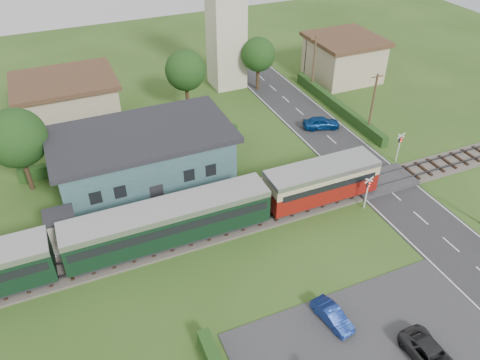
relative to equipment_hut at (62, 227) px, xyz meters
name	(u,v)px	position (x,y,z in m)	size (l,w,h in m)	color
ground	(297,224)	(18.00, -5.20, -1.75)	(120.00, 120.00, 0.00)	#2D4C19
railway_track	(286,209)	(18.00, -3.20, -1.64)	(76.00, 3.20, 0.49)	#4C443D
road	(394,195)	(28.00, -5.20, -1.72)	(6.00, 70.00, 0.05)	#28282B
car_park	(368,345)	(16.50, -17.20, -1.71)	(17.00, 9.00, 0.08)	#333335
crossing_deck	(381,181)	(28.00, -3.20, -1.52)	(6.20, 3.40, 0.45)	#333335
platform	(164,216)	(8.00, 0.00, -1.52)	(30.00, 3.00, 0.45)	gray
equipment_hut	(62,227)	(0.00, 0.00, 0.00)	(2.30, 2.30, 2.55)	beige
station_building	(144,157)	(8.00, 5.79, 0.95)	(16.00, 9.00, 5.30)	#335B64
train	(128,233)	(4.53, -3.20, 0.43)	(43.20, 2.90, 3.40)	#232328
church_tower	(226,4)	(23.00, 22.80, 8.48)	(6.00, 6.00, 17.60)	beige
house_west	(68,102)	(3.00, 19.80, 1.04)	(10.80, 8.80, 5.50)	tan
house_east	(343,57)	(38.00, 18.80, 1.05)	(8.80, 8.80, 5.50)	tan
hedge_roadside	(337,106)	(32.20, 10.80, -1.15)	(0.80, 18.00, 1.20)	#193814
hedge_station	(135,151)	(8.00, 10.30, -1.10)	(22.00, 0.80, 1.30)	#193814
tree_a	(16,138)	(-2.00, 8.80, 3.63)	(5.20, 5.20, 8.00)	#332316
tree_b	(185,71)	(16.00, 17.80, 3.27)	(4.60, 4.60, 7.34)	#332316
tree_c	(258,55)	(26.00, 19.80, 2.91)	(4.20, 4.20, 6.78)	#332316
utility_pole_c	(372,104)	(32.20, 4.80, 1.88)	(1.40, 0.22, 7.00)	#473321
utility_pole_d	(314,64)	(32.20, 16.80, 1.88)	(1.40, 0.22, 7.00)	#473321
crossing_signal_near	(368,188)	(24.40, -5.61, 0.39)	(0.84, 0.28, 3.28)	silver
crossing_signal_far	(400,143)	(31.60, -0.81, 0.39)	(0.84, 0.28, 3.28)	silver
streetlamp_east	(306,52)	(34.00, 21.80, 1.29)	(0.30, 0.30, 5.15)	#3F3F47
car_on_road	(321,123)	(28.22, 7.89, -1.02)	(1.60, 3.98, 1.36)	navy
car_park_blue	(332,316)	(15.34, -14.70, -1.12)	(1.15, 3.29, 1.09)	navy
car_park_dark	(432,357)	(19.21, -19.70, -1.06)	(2.01, 4.35, 1.21)	#262728
pedestrian_near	(241,187)	(15.08, -0.05, -0.54)	(0.55, 0.36, 1.52)	gray
pedestrian_far	(72,229)	(0.72, -0.01, -0.41)	(0.87, 0.67, 1.78)	gray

